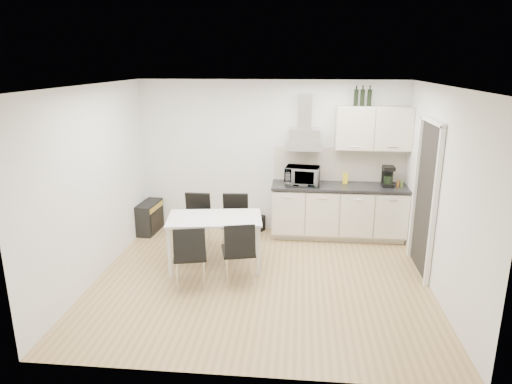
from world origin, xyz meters
TOP-DOWN VIEW (x-y plane):
  - ground at (0.00, 0.00)m, footprint 4.50×4.50m
  - wall_back at (0.00, 2.00)m, footprint 4.50×0.10m
  - wall_front at (0.00, -2.00)m, footprint 4.50×0.10m
  - wall_left at (-2.25, 0.00)m, footprint 0.10×4.00m
  - wall_right at (2.25, 0.00)m, footprint 0.10×4.00m
  - ceiling at (0.00, 0.00)m, footprint 4.50×4.50m
  - doorway at (2.21, 0.55)m, footprint 0.08×1.04m
  - kitchenette at (1.18, 1.73)m, footprint 2.22×0.64m
  - dining_table at (-0.70, 0.39)m, footprint 1.42×0.93m
  - chair_far_left at (-1.12, 0.97)m, footprint 0.45×0.51m
  - chair_far_right at (-0.50, 1.00)m, footprint 0.47×0.53m
  - chair_near_left at (-0.91, -0.27)m, footprint 0.54×0.59m
  - chair_near_right at (-0.30, -0.08)m, footprint 0.55×0.59m
  - guitar_amp at (-2.10, 1.65)m, footprint 0.33×0.66m
  - floor_speaker at (-0.19, 1.90)m, footprint 0.20×0.19m

SIDE VIEW (x-z plane):
  - ground at x=0.00m, z-range 0.00..0.00m
  - floor_speaker at x=-0.19m, z-range 0.00..0.27m
  - guitar_amp at x=-2.10m, z-range 0.00..0.53m
  - chair_far_left at x=-1.12m, z-range 0.00..0.88m
  - chair_far_right at x=-0.50m, z-range 0.00..0.88m
  - chair_near_left at x=-0.91m, z-range 0.00..0.88m
  - chair_near_right at x=-0.30m, z-range 0.00..0.88m
  - dining_table at x=-0.70m, z-range 0.29..1.04m
  - kitchenette at x=1.18m, z-range -0.43..2.09m
  - doorway at x=2.21m, z-range 0.00..2.10m
  - wall_back at x=0.00m, z-range 0.00..2.60m
  - wall_front at x=0.00m, z-range 0.00..2.60m
  - wall_left at x=-2.25m, z-range 0.00..2.60m
  - wall_right at x=2.25m, z-range 0.00..2.60m
  - ceiling at x=0.00m, z-range 2.60..2.60m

